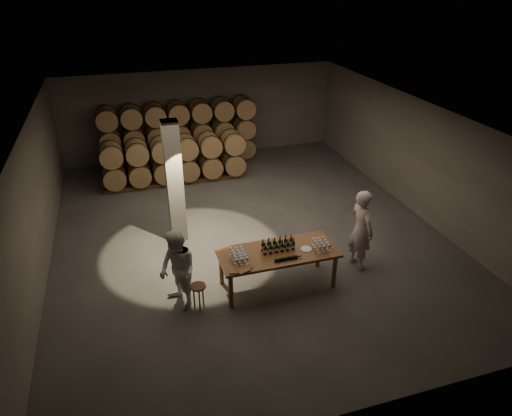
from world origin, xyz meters
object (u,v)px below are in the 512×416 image
object	(u,v)px
bottle_cluster	(278,246)
stool	(198,290)
tasting_table	(278,256)
notebook_near	(243,270)
person_man	(361,229)
person_woman	(178,270)
plate	(306,249)

from	to	relation	value
bottle_cluster	stool	size ratio (longest dim) A/B	1.32
tasting_table	bottle_cluster	size ratio (longest dim) A/B	3.58
notebook_near	stool	bearing A→B (deg)	146.49
tasting_table	person_man	bearing A→B (deg)	4.63
notebook_near	person_woman	distance (m)	1.33
stool	person_woman	size ratio (longest dim) A/B	0.31
tasting_table	bottle_cluster	world-z (taller)	bottle_cluster
tasting_table	person_woman	size ratio (longest dim) A/B	1.45
tasting_table	stool	xyz separation A→B (m)	(-1.82, -0.22, -0.35)
bottle_cluster	plate	bearing A→B (deg)	-13.63
person_woman	bottle_cluster	bearing A→B (deg)	69.54
notebook_near	stool	distance (m)	1.05
tasting_table	person_woman	bearing A→B (deg)	-178.74
notebook_near	tasting_table	bearing A→B (deg)	7.11
notebook_near	person_man	bearing A→B (deg)	-7.42
bottle_cluster	person_woman	world-z (taller)	person_woman
person_man	person_woman	world-z (taller)	person_man
stool	person_man	bearing A→B (deg)	5.62
person_man	notebook_near	bearing A→B (deg)	91.08
person_man	person_woman	size ratio (longest dim) A/B	1.11
stool	person_man	xyz separation A→B (m)	(3.92, 0.39, 0.55)
stool	tasting_table	bearing A→B (deg)	6.76
stool	person_woman	bearing A→B (deg)	155.25
stool	person_woman	distance (m)	0.60
tasting_table	person_man	xyz separation A→B (m)	(2.10, 0.17, 0.20)
person_woman	tasting_table	bearing A→B (deg)	68.23
plate	person_woman	world-z (taller)	person_woman
plate	person_woman	bearing A→B (deg)	179.06
bottle_cluster	notebook_near	bearing A→B (deg)	-151.82
bottle_cluster	stool	world-z (taller)	bottle_cluster
person_man	person_woman	xyz separation A→B (m)	(-4.29, -0.22, -0.10)
notebook_near	person_man	distance (m)	3.08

